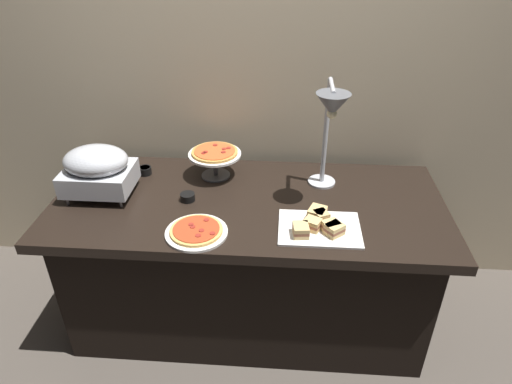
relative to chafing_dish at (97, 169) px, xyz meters
The scene contains 10 objects.
ground_plane 1.16m from the chafing_dish, ahead, with size 8.00×8.00×0.00m, color #4C443D.
back_wall 0.93m from the chafing_dish, 34.16° to the left, with size 4.40×0.04×2.40m, color #C6B593.
buffet_table 0.89m from the chafing_dish, ahead, with size 1.90×0.84×0.76m.
chafing_dish is the anchor object (origin of this frame).
heat_lamp 1.13m from the chafing_dish, ahead, with size 0.15×0.34×0.56m.
pizza_plate_front 0.62m from the chafing_dish, 28.93° to the right, with size 0.27×0.27×0.03m.
pizza_plate_center 0.58m from the chafing_dish, 22.79° to the left, with size 0.27×0.27×0.15m.
sandwich_platter 1.09m from the chafing_dish, 11.80° to the right, with size 0.36×0.27×0.06m.
sauce_cup_near 0.29m from the chafing_dish, 54.45° to the left, with size 0.07×0.07×0.04m.
sauce_cup_far 0.45m from the chafing_dish, ahead, with size 0.07×0.07×0.04m.
Camera 1 is at (0.17, -1.84, 1.94)m, focal length 31.73 mm.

